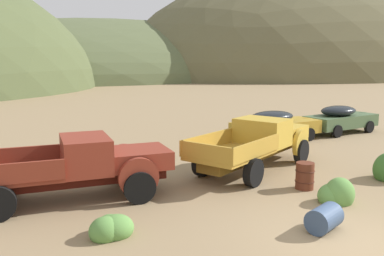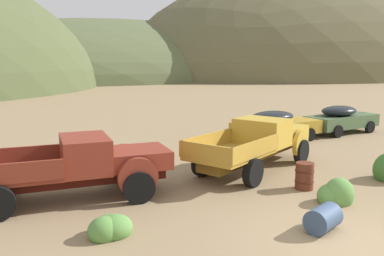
# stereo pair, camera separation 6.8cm
# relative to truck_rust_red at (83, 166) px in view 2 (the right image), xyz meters

# --- Properties ---
(ground_plane) EXTENTS (300.00, 300.00, 0.00)m
(ground_plane) POSITION_rel_truck_rust_red_xyz_m (4.22, -6.38, -0.99)
(ground_plane) COLOR #937A56
(hill_center) EXTENTS (104.49, 61.91, 25.25)m
(hill_center) POSITION_rel_truck_rust_red_xyz_m (33.67, 77.13, -0.99)
(hill_center) COLOR #56603D
(hill_center) RESTS_ON ground
(hill_far_right) EXTENTS (117.56, 69.98, 51.84)m
(hill_far_right) POSITION_rel_truck_rust_red_xyz_m (87.10, 60.67, -0.99)
(hill_far_right) COLOR brown
(hill_far_right) RESTS_ON ground
(truck_rust_red) EXTENTS (6.46, 3.38, 1.89)m
(truck_rust_red) POSITION_rel_truck_rust_red_xyz_m (0.00, 0.00, 0.00)
(truck_rust_red) COLOR #42140D
(truck_rust_red) RESTS_ON ground
(truck_faded_yellow) EXTENTS (6.76, 4.04, 1.89)m
(truck_faded_yellow) POSITION_rel_truck_rust_red_xyz_m (7.02, -0.13, 0.00)
(truck_faded_yellow) COLOR brown
(truck_faded_yellow) RESTS_ON ground
(car_mustard) EXTENTS (5.09, 2.16, 1.57)m
(car_mustard) POSITION_rel_truck_rust_red_xyz_m (11.29, 3.25, -0.18)
(car_mustard) COLOR #B28928
(car_mustard) RESTS_ON ground
(car_weathered_green) EXTENTS (4.74, 1.99, 1.57)m
(car_weathered_green) POSITION_rel_truck_rust_red_xyz_m (16.05, 2.96, -0.18)
(car_weathered_green) COLOR #47603D
(car_weathered_green) RESTS_ON ground
(oil_drum_tipped) EXTENTS (1.04, 0.84, 0.63)m
(oil_drum_tipped) POSITION_rel_truck_rust_red_xyz_m (4.15, -5.59, -0.68)
(oil_drum_tipped) COLOR #384C6B
(oil_drum_tipped) RESTS_ON ground
(oil_drum_foreground) EXTENTS (0.63, 0.63, 0.88)m
(oil_drum_foreground) POSITION_rel_truck_rust_red_xyz_m (6.29, -3.04, -0.56)
(oil_drum_foreground) COLOR #5B2819
(oil_drum_foreground) RESTS_ON ground
(bush_lone_scrub) EXTENTS (1.11, 0.92, 0.67)m
(bush_lone_scrub) POSITION_rel_truck_rust_red_xyz_m (-0.38, -3.01, -0.82)
(bush_lone_scrub) COLOR #5B8E42
(bush_lone_scrub) RESTS_ON ground
(bush_back_edge) EXTENTS (1.06, 0.95, 0.98)m
(bush_back_edge) POSITION_rel_truck_rust_red_xyz_m (6.09, -4.44, -0.77)
(bush_back_edge) COLOR #5B8E42
(bush_back_edge) RESTS_ON ground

